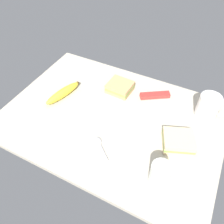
% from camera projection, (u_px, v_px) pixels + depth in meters
% --- Properties ---
extents(tabletop, '(0.90, 0.64, 0.02)m').
position_uv_depth(tabletop, '(112.00, 118.00, 0.96)').
color(tabletop, '#BCB29E').
rests_on(tabletop, ground).
extents(coffee_mug_black, '(0.11, 0.09, 0.10)m').
position_uv_depth(coffee_mug_black, '(208.00, 106.00, 0.92)').
color(coffee_mug_black, white).
rests_on(coffee_mug_black, tabletop).
extents(sandwich_main, '(0.14, 0.13, 0.04)m').
position_uv_depth(sandwich_main, '(178.00, 141.00, 0.84)').
color(sandwich_main, beige).
rests_on(sandwich_main, tabletop).
extents(sandwich_side, '(0.11, 0.10, 0.04)m').
position_uv_depth(sandwich_side, '(120.00, 87.00, 1.05)').
color(sandwich_side, tan).
rests_on(sandwich_side, tabletop).
extents(glass_of_milk, '(0.07, 0.07, 0.09)m').
position_uv_depth(glass_of_milk, '(160.00, 175.00, 0.73)').
color(glass_of_milk, silver).
rests_on(glass_of_milk, tabletop).
extents(banana, '(0.08, 0.19, 0.04)m').
position_uv_depth(banana, '(63.00, 93.00, 1.02)').
color(banana, yellow).
rests_on(banana, tabletop).
extents(spoon, '(0.10, 0.08, 0.01)m').
position_uv_depth(spoon, '(100.00, 145.00, 0.85)').
color(spoon, silver).
rests_on(spoon, tabletop).
extents(snack_bar, '(0.13, 0.10, 0.02)m').
position_uv_depth(snack_bar, '(155.00, 95.00, 1.03)').
color(snack_bar, red).
rests_on(snack_bar, tabletop).
extents(paper_napkin, '(0.20, 0.20, 0.00)m').
position_uv_depth(paper_napkin, '(49.00, 130.00, 0.90)').
color(paper_napkin, white).
rests_on(paper_napkin, tabletop).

